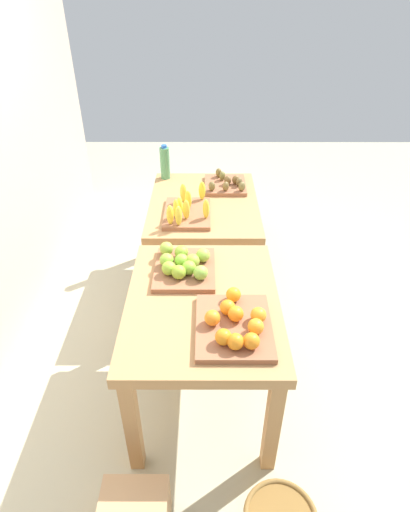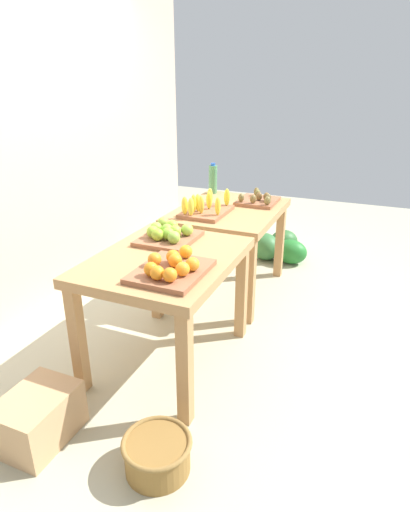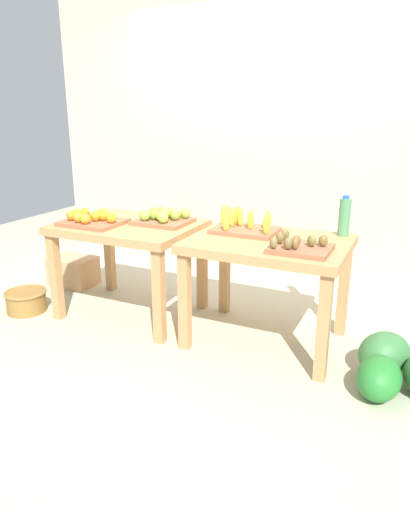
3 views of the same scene
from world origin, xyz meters
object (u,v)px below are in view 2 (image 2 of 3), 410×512
object	(u,v)px
display_table_right	(229,221)
display_table_left	(166,272)
watermelon_pile	(278,247)
cardboard_produce_box	(38,417)
water_bottle	(213,179)
banana_crate	(205,208)
apple_bin	(168,234)
wicker_basket	(157,454)
kiwi_bin	(258,200)
orange_bin	(171,268)

from	to	relation	value
display_table_right	display_table_left	bearing A→B (deg)	180.00
watermelon_pile	cardboard_produce_box	size ratio (longest dim) A/B	1.64
display_table_right	water_bottle	distance (m)	0.58
display_table_right	banana_crate	bearing A→B (deg)	152.75
banana_crate	watermelon_pile	size ratio (longest dim) A/B	0.67
apple_bin	cardboard_produce_box	distance (m)	1.30
display_table_right	cardboard_produce_box	distance (m)	2.06
watermelon_pile	wicker_basket	size ratio (longest dim) A/B	1.97
display_table_right	kiwi_bin	xyz separation A→B (m)	(0.24, -0.17, 0.14)
cardboard_produce_box	apple_bin	bearing A→B (deg)	-9.82
watermelon_pile	wicker_basket	distance (m)	2.79
banana_crate	water_bottle	bearing A→B (deg)	17.04
orange_bin	cardboard_produce_box	bearing A→B (deg)	144.47
kiwi_bin	watermelon_pile	world-z (taller)	kiwi_bin
display_table_left	watermelon_pile	size ratio (longest dim) A/B	1.58
display_table_left	banana_crate	size ratio (longest dim) A/B	2.36
water_bottle	cardboard_produce_box	distance (m)	2.52
display_table_left	water_bottle	xyz separation A→B (m)	(1.54, 0.32, 0.24)
wicker_basket	cardboard_produce_box	size ratio (longest dim) A/B	0.83
water_bottle	display_table_right	bearing A→B (deg)	-143.31
display_table_right	banana_crate	world-z (taller)	banana_crate
water_bottle	cardboard_produce_box	world-z (taller)	water_bottle
wicker_basket	cardboard_produce_box	xyz separation A→B (m)	(-0.07, 0.65, 0.04)
display_table_left	apple_bin	distance (m)	0.31
cardboard_produce_box	water_bottle	bearing A→B (deg)	0.39
display_table_right	wicker_basket	bearing A→B (deg)	-169.63
display_table_right	orange_bin	world-z (taller)	orange_bin
apple_bin	banana_crate	bearing A→B (deg)	0.69
display_table_left	display_table_right	size ratio (longest dim) A/B	1.00
display_table_left	water_bottle	world-z (taller)	water_bottle
kiwi_bin	watermelon_pile	bearing A→B (deg)	-5.93
kiwi_bin	cardboard_produce_box	bearing A→B (deg)	167.97
cardboard_produce_box	kiwi_bin	bearing A→B (deg)	-12.03
water_bottle	wicker_basket	size ratio (longest dim) A/B	0.84
orange_bin	cardboard_produce_box	world-z (taller)	orange_bin
display_table_right	orange_bin	bearing A→B (deg)	-173.43
display_table_left	wicker_basket	world-z (taller)	display_table_left
display_table_right	watermelon_pile	world-z (taller)	display_table_right
orange_bin	wicker_basket	xyz separation A→B (m)	(-0.57, -0.20, -0.69)
apple_bin	banana_crate	distance (m)	0.65
display_table_left	wicker_basket	xyz separation A→B (m)	(-0.79, -0.35, -0.54)
orange_bin	banana_crate	size ratio (longest dim) A/B	1.02
banana_crate	kiwi_bin	xyz separation A→B (m)	(0.47, -0.29, -0.02)
display_table_left	banana_crate	world-z (taller)	banana_crate
apple_bin	water_bottle	size ratio (longest dim) A/B	1.43
display_table_right	orange_bin	xyz separation A→B (m)	(-1.34, -0.15, 0.15)
banana_crate	cardboard_produce_box	distance (m)	1.88
orange_bin	water_bottle	bearing A→B (deg)	14.92
wicker_basket	kiwi_bin	bearing A→B (deg)	4.68
watermelon_pile	kiwi_bin	bearing A→B (deg)	174.07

